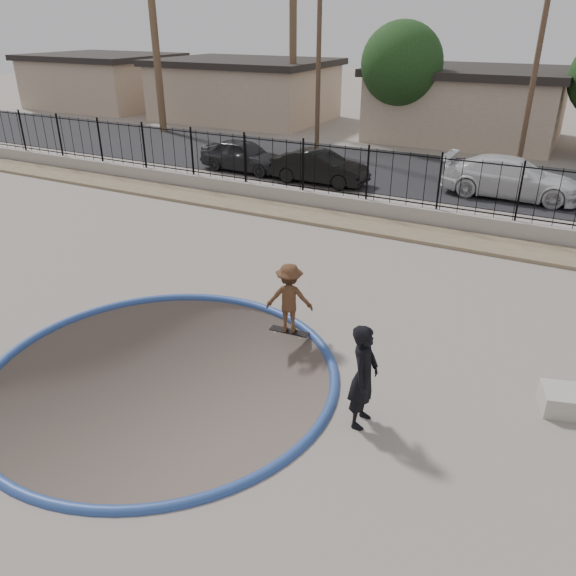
{
  "coord_description": "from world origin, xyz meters",
  "views": [
    {
      "loc": [
        6.52,
        -8.03,
        6.39
      ],
      "look_at": [
        1.24,
        2.0,
        0.92
      ],
      "focal_mm": 35.0,
      "sensor_mm": 36.0,
      "label": 1
    }
  ],
  "objects_px": {
    "car_a": "(244,155)",
    "car_c": "(512,178)",
    "skater": "(289,302)",
    "skateboard": "(289,331)",
    "car_b": "(320,167)",
    "videographer": "(364,376)"
  },
  "relations": [
    {
      "from": "skateboard",
      "to": "car_a",
      "type": "relative_size",
      "value": 0.22
    },
    {
      "from": "videographer",
      "to": "car_c",
      "type": "relative_size",
      "value": 0.37
    },
    {
      "from": "skater",
      "to": "car_b",
      "type": "distance_m",
      "value": 12.71
    },
    {
      "from": "skateboard",
      "to": "car_c",
      "type": "height_order",
      "value": "car_c"
    },
    {
      "from": "car_c",
      "to": "skateboard",
      "type": "bearing_deg",
      "value": 168.93
    },
    {
      "from": "videographer",
      "to": "car_b",
      "type": "distance_m",
      "value": 15.67
    },
    {
      "from": "skateboard",
      "to": "videographer",
      "type": "bearing_deg",
      "value": -44.43
    },
    {
      "from": "skater",
      "to": "videographer",
      "type": "bearing_deg",
      "value": 118.78
    },
    {
      "from": "car_a",
      "to": "car_c",
      "type": "xyz_separation_m",
      "value": [
        11.43,
        1.27,
        0.06
      ]
    },
    {
      "from": "car_b",
      "to": "car_c",
      "type": "height_order",
      "value": "car_c"
    },
    {
      "from": "skateboard",
      "to": "car_a",
      "type": "bearing_deg",
      "value": 121.17
    },
    {
      "from": "skater",
      "to": "skateboard",
      "type": "distance_m",
      "value": 0.73
    },
    {
      "from": "videographer",
      "to": "car_c",
      "type": "distance_m",
      "value": 15.51
    },
    {
      "from": "skater",
      "to": "skateboard",
      "type": "relative_size",
      "value": 1.73
    },
    {
      "from": "skater",
      "to": "videographer",
      "type": "height_order",
      "value": "videographer"
    },
    {
      "from": "car_c",
      "to": "car_a",
      "type": "bearing_deg",
      "value": 96.78
    },
    {
      "from": "skateboard",
      "to": "videographer",
      "type": "distance_m",
      "value": 3.4
    },
    {
      "from": "car_b",
      "to": "car_c",
      "type": "bearing_deg",
      "value": -77.54
    },
    {
      "from": "skater",
      "to": "videographer",
      "type": "relative_size",
      "value": 0.83
    },
    {
      "from": "skateboard",
      "to": "car_b",
      "type": "bearing_deg",
      "value": 107.33
    },
    {
      "from": "car_a",
      "to": "car_c",
      "type": "height_order",
      "value": "car_c"
    },
    {
      "from": "skater",
      "to": "car_b",
      "type": "xyz_separation_m",
      "value": [
        -4.72,
        11.8,
        -0.09
      ]
    }
  ]
}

